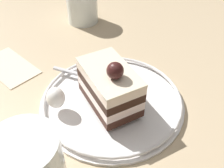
{
  "coord_description": "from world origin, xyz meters",
  "views": [
    {
      "loc": [
        0.15,
        -0.28,
        0.33
      ],
      "look_at": [
        0.03,
        0.01,
        0.04
      ],
      "focal_mm": 41.03,
      "sensor_mm": 36.0,
      "label": 1
    }
  ],
  "objects": [
    {
      "name": "cake_slice",
      "position": [
        0.03,
        -0.0,
        0.05
      ],
      "size": [
        0.13,
        0.12,
        0.09
      ],
      "color": "#381C13",
      "rests_on": "dessert_plate"
    },
    {
      "name": "fork",
      "position": [
        -0.05,
        0.04,
        0.02
      ],
      "size": [
        0.11,
        0.01,
        0.0
      ],
      "color": "silver",
      "rests_on": "dessert_plate"
    },
    {
      "name": "folded_napkin",
      "position": [
        -0.21,
        0.03,
        0.0
      ],
      "size": [
        0.15,
        0.11,
        0.0
      ],
      "primitive_type": "cube",
      "rotation": [
        0.0,
        0.0,
        2.77
      ],
      "color": "beige",
      "rests_on": "ground_plane"
    },
    {
      "name": "ground_plane",
      "position": [
        0.0,
        0.0,
        0.0
      ],
      "size": [
        2.4,
        2.4,
        0.0
      ],
      "primitive_type": "plane",
      "color": "tan"
    },
    {
      "name": "drink_glass_far",
      "position": [
        -0.15,
        0.26,
        0.04
      ],
      "size": [
        0.08,
        0.08,
        0.09
      ],
      "color": "white",
      "rests_on": "ground_plane"
    },
    {
      "name": "whipped_cream_dollop",
      "position": [
        -0.05,
        -0.04,
        0.03
      ],
      "size": [
        0.03,
        0.03,
        0.04
      ],
      "primitive_type": "ellipsoid",
      "color": "white",
      "rests_on": "dessert_plate"
    },
    {
      "name": "dessert_plate",
      "position": [
        0.03,
        0.01,
        0.01
      ],
      "size": [
        0.25,
        0.25,
        0.01
      ],
      "color": "white",
      "rests_on": "ground_plane"
    }
  ]
}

